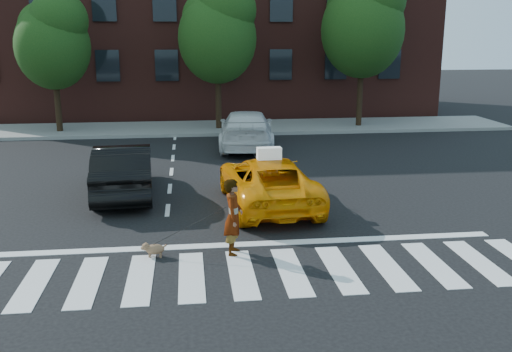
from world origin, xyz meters
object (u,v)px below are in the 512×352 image
Objects in this scene: tree_right at (364,20)px; white_suv at (246,129)px; taxi at (268,182)px; black_sedan at (123,170)px; dog at (153,249)px; tree_mid at (218,28)px; woman at (233,217)px; tree_left at (53,38)px.

tree_right is 8.73m from white_suv.
tree_right is 14.72m from taxi.
black_sedan reaches higher than dog.
black_sedan is at bearing -107.47° from tree_mid.
white_suv is 9.54× the size of dog.
tree_right is 4.61× the size of woman.
tree_mid is 4.25× the size of woman.
woman is 1.85m from dog.
white_suv is at bearing -95.25° from taxi.
white_suv is at bearing -126.85° from black_sedan.
tree_left reaches higher than white_suv.
tree_left is at bearing -60.43° from taxi.
tree_mid is at bearing -111.32° from black_sedan.
tree_mid reaches higher than woman.
white_suv is at bearing -78.59° from tree_mid.
taxi is at bearing -7.90° from woman.
tree_left is 0.92× the size of tree_mid.
taxi is 2.92× the size of woman.
dog is (-1.73, 0.00, -0.65)m from woman.
tree_mid is 7.01m from tree_right.
taxi is 3.67m from woman.
tree_mid is (7.50, -0.00, 0.41)m from tree_left.
white_suv is at bearing 78.42° from dog.
tree_mid is at bearing -73.01° from white_suv.
dog is at bearing 45.74° from taxi.
tree_mid is at bearing 9.62° from woman.
tree_mid is 1.54× the size of black_sedan.
tree_mid is 16.73m from dog.
tree_mid is 12.15m from black_sedan.
woman is (-1.24, -3.45, 0.16)m from taxi.
tree_right is at bearing -0.00° from tree_left.
dog is (-9.34, -15.89, -5.08)m from tree_right.
taxi is at bearing 93.90° from white_suv.
tree_left is 12.22m from black_sedan.
woman is at bearing 115.74° from black_sedan.
black_sedan is 7.90m from white_suv.
tree_left is 0.84× the size of tree_right.
tree_mid reaches higher than taxi.
white_suv is (4.30, 6.62, 0.01)m from black_sedan.
taxi is at bearing 53.15° from dog.
dog is (-2.34, -15.89, -4.67)m from tree_mid.
white_suv is 11.70m from woman.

